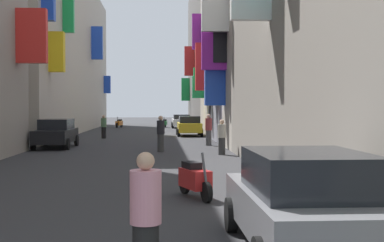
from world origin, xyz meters
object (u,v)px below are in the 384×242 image
parked_car_yellow (189,125)px  traffic_light_near_corner (210,96)px  parked_car_grey (305,201)px  scooter_red (195,179)px  parked_car_white (181,121)px  pedestrian_near_right (209,130)px  scooter_orange (119,123)px  parked_car_black (56,133)px  pedestrian_mid_street (161,134)px  pedestrian_near_left (222,137)px  pedestrian_crossing (146,222)px  pedestrian_far_away (104,127)px  scooter_green (165,123)px

parked_car_yellow → traffic_light_near_corner: (0.88, -6.83, 2.07)m
parked_car_grey → parked_car_yellow: 30.35m
parked_car_yellow → scooter_red: size_ratio=2.31×
parked_car_white → traffic_light_near_corner: 20.98m
pedestrian_near_right → scooter_orange: bearing=105.8°
parked_car_black → scooter_red: 16.45m
pedestrian_mid_street → pedestrian_near_left: bearing=-32.5°
pedestrian_crossing → scooter_orange: bearing=95.0°
parked_car_white → scooter_red: bearing=-91.9°
parked_car_white → pedestrian_mid_street: pedestrian_mid_street is taller
pedestrian_near_right → pedestrian_far_away: 9.48m
scooter_green → pedestrian_mid_street: 28.24m
scooter_green → pedestrian_near_right: size_ratio=1.11×
pedestrian_near_right → parked_car_black: bearing=-173.4°
pedestrian_near_left → traffic_light_near_corner: (0.26, 8.10, 2.05)m
parked_car_white → scooter_orange: bearing=170.1°
scooter_orange → parked_car_white: bearing=-9.9°
parked_car_white → traffic_light_near_corner: bearing=-87.6°
parked_car_yellow → scooter_orange: bearing=113.0°
scooter_orange → pedestrian_mid_street: bearing=-81.4°
parked_car_yellow → scooter_green: (-1.70, 15.07, -0.31)m
parked_car_yellow → pedestrian_mid_street: pedestrian_mid_street is taller
scooter_red → pedestrian_mid_street: size_ratio=0.98×
scooter_green → pedestrian_far_away: (-4.35, -17.81, 0.34)m
parked_car_black → pedestrian_near_left: pedestrian_near_left is taller
parked_car_grey → pedestrian_mid_street: size_ratio=2.29×
pedestrian_near_right → pedestrian_far_away: (-6.60, 6.81, -0.09)m
parked_car_yellow → traffic_light_near_corner: traffic_light_near_corner is taller
pedestrian_far_away → parked_car_grey: bearing=-77.7°
parked_car_grey → pedestrian_crossing: 2.68m
parked_car_black → parked_car_white: 25.70m
parked_car_white → pedestrian_crossing: (-2.35, -45.72, 0.09)m
parked_car_grey → pedestrian_near_left: bearing=87.6°
pedestrian_crossing → parked_car_grey: bearing=30.2°
traffic_light_near_corner → parked_car_white: bearing=92.4°
scooter_orange → pedestrian_far_away: pedestrian_far_away is taller
traffic_light_near_corner → pedestrian_mid_street: bearing=-115.6°
pedestrian_near_right → pedestrian_near_left: bearing=-89.1°
parked_car_black → scooter_red: (6.36, -15.16, -0.33)m
parked_car_black → pedestrian_far_away: (1.66, 7.76, 0.00)m
scooter_red → traffic_light_near_corner: 19.11m
scooter_green → pedestrian_mid_street: bearing=-90.9°
pedestrian_mid_street → pedestrian_far_away: pedestrian_mid_street is taller
parked_car_yellow → pedestrian_near_right: 9.56m
parked_car_yellow → pedestrian_mid_street: 13.34m
parked_car_yellow → pedestrian_near_right: bearing=-86.7°
parked_car_white → scooter_orange: size_ratio=2.20×
parked_car_white → pedestrian_far_away: (-6.05, -16.76, 0.06)m
pedestrian_far_away → scooter_orange: bearing=91.2°
parked_car_yellow → parked_car_grey: bearing=-90.1°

